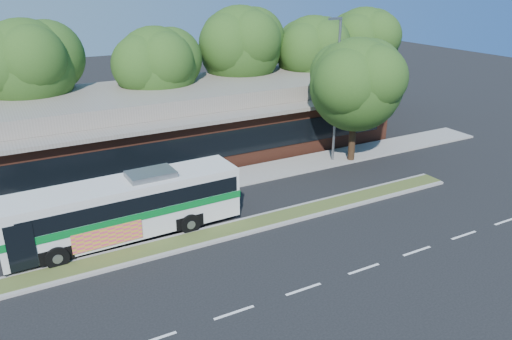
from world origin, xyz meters
name	(u,v)px	position (x,y,z in m)	size (l,w,h in m)	color
ground	(244,235)	(0.00, 0.00, 0.00)	(120.00, 120.00, 0.00)	black
median_strip	(238,228)	(0.00, 0.60, 0.07)	(26.00, 1.10, 0.15)	#3C4C20
sidewalk	(193,186)	(0.00, 6.40, 0.06)	(44.00, 2.60, 0.12)	gray
plaza_building	(155,124)	(0.00, 12.99, 2.13)	(33.20, 11.20, 4.45)	#592A1C
lamp_post	(336,87)	(9.56, 6.00, 4.90)	(0.93, 0.18, 9.07)	slate
tree_bg_b	(34,64)	(-6.57, 16.14, 6.14)	(6.69, 6.00, 9.00)	black
tree_bg_c	(161,65)	(1.40, 15.13, 5.59)	(6.24, 5.60, 8.26)	black
tree_bg_d	(245,45)	(8.45, 16.15, 6.42)	(6.91, 6.20, 9.37)	black
tree_bg_e	(316,50)	(14.42, 15.14, 5.74)	(6.47, 5.80, 8.50)	black
tree_bg_f	(366,40)	(20.43, 16.14, 6.06)	(6.69, 6.00, 8.92)	black
transit_bus	(126,204)	(-4.80, 2.40, 1.67)	(10.78, 2.75, 3.01)	silver
sidewalk_tree	(360,82)	(11.13, 5.64, 5.17)	(6.45, 5.78, 7.92)	black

